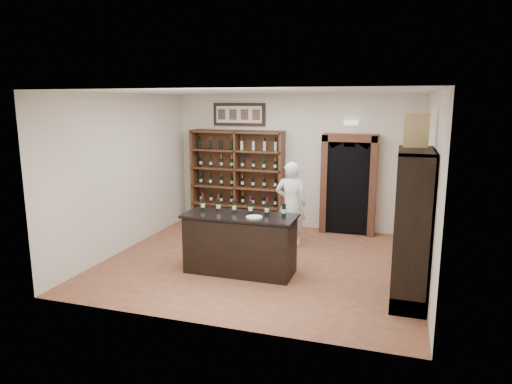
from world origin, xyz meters
TOP-DOWN VIEW (x-y plane):
  - floor at (0.00, 0.00)m, footprint 5.50×5.50m
  - ceiling at (0.00, 0.00)m, footprint 5.50×5.50m
  - wall_back at (0.00, 2.50)m, footprint 5.50×0.04m
  - wall_left at (-2.75, 0.00)m, footprint 0.04×5.00m
  - wall_right at (2.75, 0.00)m, footprint 0.04×5.00m
  - wine_shelf at (-1.30, 2.33)m, footprint 2.20×0.38m
  - framed_picture at (-1.30, 2.47)m, footprint 1.25×0.04m
  - arched_doorway at (1.25, 2.33)m, footprint 1.17×0.35m
  - emergency_light at (1.25, 2.42)m, footprint 0.30×0.10m
  - tasting_counter at (-0.20, -0.60)m, footprint 1.88×0.78m
  - counter_bottle_0 at (-0.92, -0.48)m, footprint 0.07×0.07m
  - counter_bottle_1 at (-0.63, -0.48)m, footprint 0.07×0.07m
  - counter_bottle_2 at (-0.34, -0.48)m, footprint 0.07×0.07m
  - counter_bottle_3 at (-0.06, -0.48)m, footprint 0.07×0.07m
  - counter_bottle_4 at (0.23, -0.48)m, footprint 0.07×0.07m
  - counter_bottle_5 at (0.52, -0.48)m, footprint 0.07×0.07m
  - side_cabinet at (2.52, -0.90)m, footprint 0.48×1.20m
  - shopkeeper at (0.26, 1.11)m, footprint 0.66×0.48m
  - plate at (0.09, -0.73)m, footprint 0.27×0.27m
  - wine_crate at (2.48, -0.61)m, footprint 0.35×0.16m

SIDE VIEW (x-z plane):
  - floor at x=0.00m, z-range 0.00..0.00m
  - tasting_counter at x=-0.20m, z-range -0.01..0.99m
  - side_cabinet at x=2.52m, z-range -0.35..1.85m
  - shopkeeper at x=0.26m, z-range 0.00..1.70m
  - plate at x=0.09m, z-range 1.00..1.02m
  - wine_shelf at x=-1.30m, z-range 0.00..2.20m
  - counter_bottle_0 at x=-0.92m, z-range 0.96..1.26m
  - counter_bottle_1 at x=-0.63m, z-range 0.96..1.26m
  - counter_bottle_2 at x=-0.34m, z-range 0.96..1.26m
  - counter_bottle_3 at x=-0.06m, z-range 0.96..1.26m
  - counter_bottle_4 at x=0.23m, z-range 0.96..1.26m
  - counter_bottle_5 at x=0.52m, z-range 0.96..1.26m
  - arched_doorway at x=1.25m, z-range 0.05..2.22m
  - wall_back at x=0.00m, z-range 0.00..3.00m
  - wall_left at x=-2.75m, z-range 0.00..3.00m
  - wall_right at x=2.75m, z-range 0.00..3.00m
  - emergency_light at x=1.25m, z-range 2.35..2.45m
  - wine_crate at x=2.48m, z-range 2.20..2.68m
  - framed_picture at x=-1.30m, z-range 2.29..2.81m
  - ceiling at x=0.00m, z-range 3.00..3.00m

